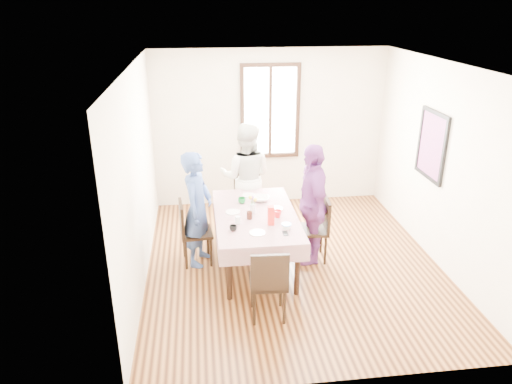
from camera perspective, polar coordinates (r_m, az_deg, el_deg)
The scene contains 31 objects.
ground at distance 6.78m, azimuth 4.38°, elevation -8.40°, with size 4.50×4.50×0.00m, color black.
back_wall at distance 8.32m, azimuth 1.65°, elevation 7.60°, with size 4.00×4.00×0.00m, color beige.
right_wall at distance 6.88m, azimuth 21.30°, elevation 2.93°, with size 4.50×4.50×0.00m, color beige.
window_frame at distance 8.24m, azimuth 1.69°, elevation 9.59°, with size 1.02×0.06×1.62m, color black.
window_pane at distance 8.25m, azimuth 1.68°, elevation 9.60°, with size 0.90×0.02×1.50m, color white.
art_poster at distance 7.07m, azimuth 20.28°, elevation 5.26°, with size 0.04×0.76×0.96m, color red.
dining_table at distance 6.56m, azimuth -0.05°, elevation -5.72°, with size 0.96×1.71×0.75m, color black.
tablecloth at distance 6.39m, azimuth -0.05°, elevation -2.69°, with size 1.08×1.83×0.01m, color #4F0211.
chair_left at distance 6.62m, azimuth -7.12°, elevation -4.81°, with size 0.42×0.42×0.91m, color black.
chair_right at distance 6.70m, azimuth 6.71°, elevation -4.47°, with size 0.42×0.42×0.91m, color black.
chair_far at distance 7.58m, azimuth -1.13°, elevation -1.05°, with size 0.42×0.42×0.91m, color black.
chair_near at distance 5.51m, azimuth 1.45°, elevation -10.65°, with size 0.42×0.42×0.91m, color black.
person_left at distance 6.48m, azimuth -7.08°, elevation -2.05°, with size 0.59×0.38×1.61m, color navy.
person_far at distance 7.41m, azimuth -1.14°, elevation 1.75°, with size 0.83×0.65×1.72m, color silver.
person_right at distance 6.53m, azimuth 6.68°, elevation -1.41°, with size 0.99×0.41×1.69m, color #74347D.
mug_black at distance 5.93m, azimuth -2.74°, elevation -4.33°, with size 0.09×0.09×0.07m, color black.
mug_flag at distance 6.28m, azimuth 2.59°, elevation -2.62°, with size 0.11×0.11×0.10m, color red.
mug_green at distance 6.70m, azimuth -1.71°, elevation -1.02°, with size 0.11×0.11×0.08m, color #0C7226.
serving_bowl at distance 6.79m, azimuth 0.53°, elevation -0.81°, with size 0.25×0.25×0.06m, color white.
juice_carton at distance 6.05m, azimuth 1.81°, elevation -2.83°, with size 0.08×0.08×0.25m, color red.
butter_tub at distance 6.00m, azimuth 3.65°, elevation -4.14°, with size 0.11×0.11×0.05m, color white.
jam_jar at distance 6.23m, azimuth -0.78°, elevation -2.79°, with size 0.07×0.07×0.10m, color black.
drinking_glass at distance 6.10m, azimuth -2.19°, elevation -3.36°, with size 0.07×0.07×0.10m, color silver.
smartphone at distance 5.88m, azimuth 3.53°, elevation -4.96°, with size 0.06×0.13×0.01m, color black.
flower_vase at distance 6.37m, azimuth -0.39°, elevation -2.01°, with size 0.07×0.07×0.14m, color silver.
plate_left at distance 6.44m, azimuth -2.79°, elevation -2.40°, with size 0.20×0.20×0.01m, color white.
plate_right at distance 6.53m, azimuth 2.34°, elevation -2.03°, with size 0.20×0.20×0.01m, color white.
plate_far at distance 6.97m, azimuth -0.86°, elevation -0.38°, with size 0.20×0.20×0.01m, color white.
plate_near at distance 5.88m, azimuth 0.14°, elevation -4.89°, with size 0.20×0.20×0.01m, color white.
butter_lid at distance 5.98m, azimuth 3.66°, elevation -3.86°, with size 0.12×0.12×0.01m, color blue.
flower_bunch at distance 6.32m, azimuth -0.39°, elevation -1.03°, with size 0.09×0.09×0.10m, color yellow, non-canonical shape.
Camera 1 is at (-1.22, -5.72, 3.44)m, focal length 33.48 mm.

